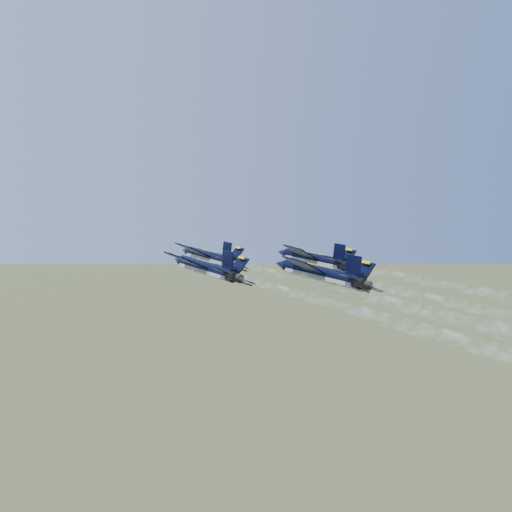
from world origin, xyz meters
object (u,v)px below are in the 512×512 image
jet_lead (208,257)px  jet_right (313,259)px  jet_left (205,268)px  jet_slot (319,273)px

jet_lead → jet_right: (13.95, -12.12, 0.00)m
jet_right → jet_lead: bearing=131.5°
jet_lead → jet_left: (-7.31, -16.02, 0.00)m
jet_left → jet_right: 21.61m
jet_lead → jet_left: size_ratio=1.00×
jet_left → jet_slot: (11.17, -12.91, 0.00)m
jet_left → jet_slot: size_ratio=1.00×
jet_lead → jet_slot: size_ratio=1.00×
jet_lead → jet_slot: 29.19m
jet_left → jet_right: same height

